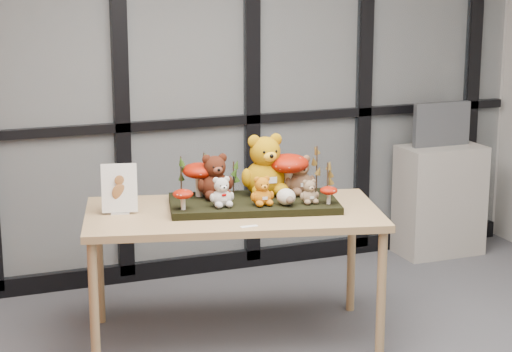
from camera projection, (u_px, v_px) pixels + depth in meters
name	position (u px, v px, depth m)	size (l,w,h in m)	color
room_shell	(367.00, 68.00, 3.75)	(5.00, 5.00, 5.00)	#B9B6AE
glass_partition	(188.00, 68.00, 6.05)	(4.90, 0.06, 2.78)	#2D383F
display_table	(233.00, 222.00, 5.12)	(1.76, 1.17, 0.76)	tan
diorama_tray	(254.00, 204.00, 5.17)	(0.93, 0.46, 0.04)	black
bear_pooh_yellow	(265.00, 162.00, 5.24)	(0.29, 0.27, 0.39)	#B88107
bear_brown_medium	(215.00, 174.00, 5.19)	(0.21, 0.19, 0.28)	#3F180C
bear_tan_back	(300.00, 173.00, 5.28)	(0.19, 0.17, 0.25)	brown
bear_small_yellow	(262.00, 189.00, 5.04)	(0.14, 0.12, 0.18)	#CB6C0D
bear_white_bow	(221.00, 190.00, 5.02)	(0.14, 0.13, 0.18)	beige
bear_beige_small	(309.00, 190.00, 5.08)	(0.11, 0.10, 0.15)	#876D4F
plush_cream_hedgehog	(286.00, 196.00, 5.05)	(0.08, 0.07, 0.10)	beige
mushroom_back_left	(199.00, 178.00, 5.23)	(0.19, 0.19, 0.21)	#8E1304
mushroom_back_right	(288.00, 172.00, 5.26)	(0.23, 0.23, 0.26)	#8E1304
mushroom_front_left	(183.00, 199.00, 4.96)	(0.11, 0.11, 0.12)	#8E1304
mushroom_front_right	(329.00, 194.00, 5.07)	(0.10, 0.10, 0.11)	#8E1304
sprig_green_far_left	(181.00, 177.00, 5.21)	(0.05, 0.05, 0.24)	#18360C
sprig_green_mid_left	(204.00, 173.00, 5.27)	(0.05, 0.05, 0.24)	#18360C
sprig_dry_far_right	(317.00, 170.00, 5.28)	(0.05, 0.05, 0.28)	brown
sprig_dry_mid_right	(327.00, 181.00, 5.17)	(0.05, 0.05, 0.21)	brown
sprig_green_centre	(234.00, 177.00, 5.31)	(0.05, 0.05, 0.18)	#18360C
sign_holder	(119.00, 191.00, 5.01)	(0.20, 0.09, 0.27)	silver
label_card	(249.00, 226.00, 4.80)	(0.09, 0.03, 0.00)	white
cabinet	(440.00, 200.00, 6.73)	(0.60, 0.35, 0.80)	#A49D92
monitor	(442.00, 124.00, 6.62)	(0.44, 0.05, 0.31)	#4B4E53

